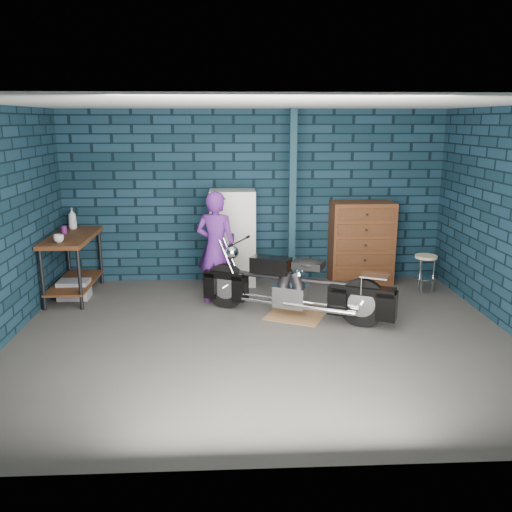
% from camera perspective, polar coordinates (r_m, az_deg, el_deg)
% --- Properties ---
extents(ground, '(6.00, 6.00, 0.00)m').
position_cam_1_polar(ground, '(6.55, 0.79, -8.61)').
color(ground, '#464442').
rests_on(ground, ground).
extents(room_walls, '(6.02, 5.01, 2.71)m').
position_cam_1_polar(room_walls, '(6.62, 0.54, 8.69)').
color(room_walls, '#0E242F').
rests_on(room_walls, ground).
extents(support_post, '(0.10, 0.10, 2.70)m').
position_cam_1_polar(support_post, '(8.12, 3.84, 5.73)').
color(support_post, '#122D39').
rests_on(support_post, ground).
extents(workbench, '(0.60, 1.40, 0.91)m').
position_cam_1_polar(workbench, '(8.37, -18.65, -1.00)').
color(workbench, brown).
rests_on(workbench, ground).
extents(drip_mat, '(0.88, 0.79, 0.01)m').
position_cam_1_polar(drip_mat, '(7.23, 4.07, -6.37)').
color(drip_mat, '#946840').
rests_on(drip_mat, ground).
extents(motorcycle, '(2.27, 1.48, 0.98)m').
position_cam_1_polar(motorcycle, '(7.07, 4.14, -2.68)').
color(motorcycle, black).
rests_on(motorcycle, ground).
extents(person, '(0.67, 0.55, 1.59)m').
position_cam_1_polar(person, '(7.58, -4.22, 0.87)').
color(person, '#532079').
rests_on(person, ground).
extents(storage_bin, '(0.44, 0.31, 0.27)m').
position_cam_1_polar(storage_bin, '(8.32, -18.59, -3.37)').
color(storage_bin, gray).
rests_on(storage_bin, ground).
extents(locker, '(0.70, 0.50, 1.49)m').
position_cam_1_polar(locker, '(8.45, -2.46, 1.91)').
color(locker, silver).
rests_on(locker, ground).
extents(tool_chest, '(0.97, 0.54, 1.29)m').
position_cam_1_polar(tool_chest, '(8.72, 11.02, 1.39)').
color(tool_chest, brown).
rests_on(tool_chest, ground).
extents(shop_stool, '(0.40, 0.40, 0.59)m').
position_cam_1_polar(shop_stool, '(8.45, 17.34, -1.88)').
color(shop_stool, beige).
rests_on(shop_stool, ground).
extents(cup_a, '(0.15, 0.15, 0.11)m').
position_cam_1_polar(cup_a, '(7.85, -20.07, 1.75)').
color(cup_a, beige).
rests_on(cup_a, workbench).
extents(mug_purple, '(0.10, 0.10, 0.12)m').
position_cam_1_polar(mug_purple, '(8.42, -19.56, 2.61)').
color(mug_purple, '#611B6C').
rests_on(mug_purple, workbench).
extents(bottle, '(0.16, 0.16, 0.32)m').
position_cam_1_polar(bottle, '(8.74, -18.77, 3.77)').
color(bottle, gray).
rests_on(bottle, workbench).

